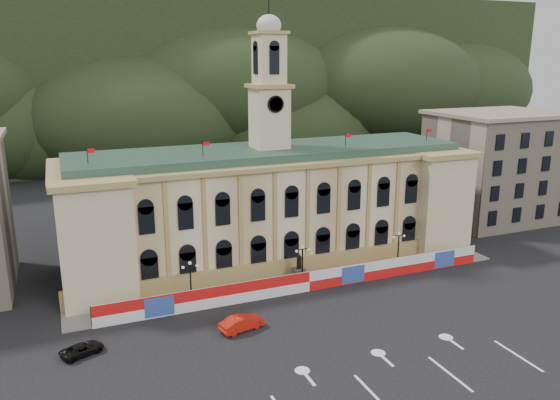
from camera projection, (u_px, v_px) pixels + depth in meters
name	position (u px, v px, depth m)	size (l,w,h in m)	color
ground	(375.00, 350.00, 52.69)	(260.00, 260.00, 0.00)	black
lane_markings	(406.00, 377.00, 48.22)	(26.00, 10.00, 0.02)	white
hill_ridge	(151.00, 86.00, 156.93)	(230.00, 80.00, 64.00)	black
city_hall	(271.00, 204.00, 75.43)	(56.20, 17.60, 37.10)	beige
side_building_right	(496.00, 166.00, 93.83)	(21.00, 17.00, 18.60)	#B9A88E
hoarding_fence	(309.00, 281.00, 65.88)	(50.00, 0.44, 2.50)	red
pavement	(300.00, 282.00, 68.55)	(56.00, 5.50, 0.16)	slate
statue	(299.00, 273.00, 68.50)	(1.40, 1.40, 3.72)	#595651
lamp_left	(190.00, 279.00, 61.97)	(1.96, 0.44, 5.15)	black
lamp_center	(302.00, 262.00, 67.12)	(1.96, 0.44, 5.15)	black
lamp_right	(398.00, 247.00, 72.28)	(1.96, 0.44, 5.15)	black
red_sedan	(242.00, 323.00, 56.48)	(5.03, 2.71, 1.57)	red
black_suv	(82.00, 349.00, 51.79)	(4.45, 3.24, 1.13)	black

